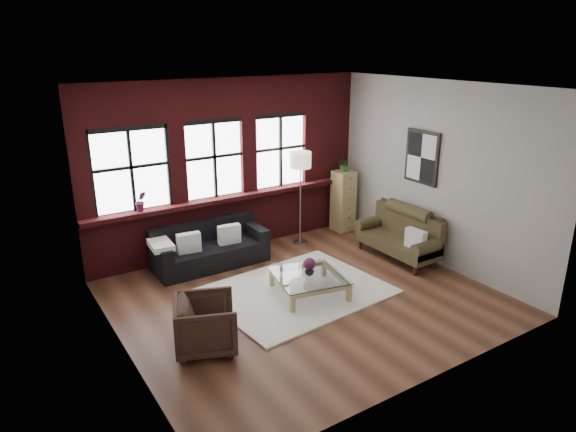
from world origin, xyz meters
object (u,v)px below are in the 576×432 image
coffee_table (309,285)px  vase (309,270)px  floor_lamp (300,195)px  drawer_chest (343,201)px  armchair (206,324)px  vintage_settee (397,235)px  dark_sofa (210,246)px

coffee_table → vase: 0.25m
coffee_table → floor_lamp: 2.36m
coffee_table → drawer_chest: bearing=41.8°
coffee_table → floor_lamp: floor_lamp is taller
armchair → coffee_table: (1.97, 0.51, -0.19)m
floor_lamp → drawer_chest: bearing=6.1°
vintage_settee → floor_lamp: size_ratio=0.85×
vintage_settee → vase: 2.20m
dark_sofa → vase: (0.83, -1.88, 0.05)m
vase → armchair: bearing=-165.4°
dark_sofa → floor_lamp: (1.94, 0.04, 0.63)m
floor_lamp → dark_sofa: bearing=-178.8°
armchair → dark_sofa: bearing=-4.1°
vintage_settee → drawer_chest: 1.74m
vase → drawer_chest: 3.07m
vase → vintage_settee: bearing=8.3°
vase → dark_sofa: bearing=113.8°
vintage_settee → drawer_chest: bearing=86.4°
armchair → drawer_chest: size_ratio=0.61×
vase → floor_lamp: 2.29m
drawer_chest → floor_lamp: 1.22m
dark_sofa → vintage_settee: size_ratio=1.19×
armchair → drawer_chest: (4.25, 2.55, 0.28)m
vintage_settee → floor_lamp: (-1.06, 1.60, 0.54)m
vintage_settee → drawer_chest: drawer_chest is taller
dark_sofa → floor_lamp: floor_lamp is taller
armchair → vase: bearing=-53.9°
vintage_settee → armchair: vintage_settee is taller
floor_lamp → vintage_settee: bearing=-56.5°
vintage_settee → vase: size_ratio=11.05×
dark_sofa → vase: bearing=-66.2°
coffee_table → drawer_chest: drawer_chest is taller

